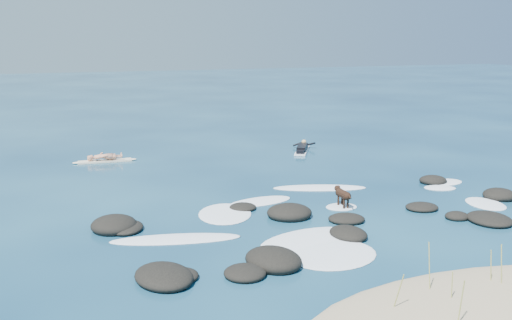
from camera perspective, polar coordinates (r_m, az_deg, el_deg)
name	(u,v)px	position (r m, az deg, el deg)	size (l,w,h in m)	color
ground	(321,207)	(19.63, 6.50, -4.71)	(160.00, 160.00, 0.00)	#0A2642
sand_dune	(499,315)	(13.38, 23.11, -14.04)	(9.00, 4.40, 0.60)	#9E8966
dune_grass	(496,273)	(13.80, 22.85, -10.42)	(4.35, 1.73, 1.22)	#9C9C4B
reef_rocks	(303,228)	(17.18, 4.77, -6.78)	(14.87, 7.22, 0.57)	black
breaking_foam	(313,218)	(18.48, 5.68, -5.75)	(14.24, 8.62, 0.12)	white
standing_surfer_rig	(104,148)	(27.20, -14.94, 1.15)	(2.91, 0.62, 1.65)	#F7E7C6
paddling_surfer_rig	(302,148)	(28.88, 4.65, 1.16)	(1.85, 2.49, 0.46)	white
dog	(342,194)	(19.55, 8.64, -3.39)	(0.29, 1.13, 0.72)	black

